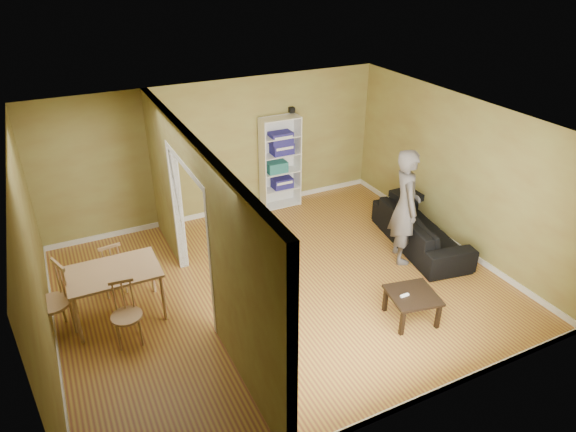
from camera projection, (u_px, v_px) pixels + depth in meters
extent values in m
plane|color=gold|center=(282.00, 287.00, 7.94)|extent=(6.50, 6.50, 0.00)
plane|color=white|center=(281.00, 125.00, 6.72)|extent=(6.50, 6.50, 0.00)
plane|color=#9C9E51|center=(218.00, 151.00, 9.52)|extent=(6.50, 0.00, 6.50)
plane|color=#9C9E51|center=(399.00, 326.00, 5.15)|extent=(6.50, 0.00, 6.50)
plane|color=#9C9E51|center=(34.00, 268.00, 6.07)|extent=(0.00, 5.50, 5.50)
plane|color=#9C9E51|center=(456.00, 173.00, 8.60)|extent=(0.00, 5.50, 5.50)
cube|color=black|center=(292.00, 110.00, 9.77)|extent=(0.10, 0.10, 0.10)
imported|color=black|center=(421.00, 225.00, 8.85)|extent=(2.29, 1.27, 0.83)
imported|color=slate|center=(407.00, 197.00, 8.15)|extent=(1.01, 0.91, 2.28)
cube|color=white|center=(262.00, 166.00, 9.85)|extent=(0.02, 0.34, 1.84)
cube|color=white|center=(297.00, 160.00, 10.15)|extent=(0.02, 0.34, 1.84)
cube|color=white|center=(277.00, 160.00, 10.13)|extent=(0.77, 0.02, 1.84)
cube|color=white|center=(281.00, 204.00, 10.42)|extent=(0.73, 0.34, 0.02)
cube|color=white|center=(280.00, 188.00, 10.25)|extent=(0.73, 0.34, 0.02)
cube|color=white|center=(280.00, 171.00, 10.08)|extent=(0.73, 0.34, 0.02)
cube|color=white|center=(280.00, 154.00, 9.92)|extent=(0.73, 0.34, 0.02)
cube|color=white|center=(280.00, 137.00, 9.75)|extent=(0.73, 0.34, 0.02)
cube|color=white|center=(280.00, 118.00, 9.58)|extent=(0.73, 0.34, 0.02)
cube|color=navy|center=(282.00, 183.00, 10.22)|extent=(0.40, 0.26, 0.20)
cube|color=#19645F|center=(277.00, 167.00, 10.00)|extent=(0.40, 0.26, 0.20)
cube|color=navy|center=(282.00, 148.00, 9.88)|extent=(0.42, 0.27, 0.21)
cube|color=navy|center=(281.00, 137.00, 9.76)|extent=(0.43, 0.28, 0.22)
cube|color=black|center=(413.00, 295.00, 7.08)|extent=(0.64, 0.64, 0.04)
cube|color=black|center=(408.00, 324.00, 6.86)|extent=(0.05, 0.05, 0.39)
cube|color=black|center=(439.00, 313.00, 7.07)|extent=(0.05, 0.05, 0.39)
cube|color=black|center=(384.00, 302.00, 7.29)|extent=(0.05, 0.05, 0.39)
cube|color=black|center=(414.00, 292.00, 7.49)|extent=(0.05, 0.05, 0.39)
cube|color=white|center=(405.00, 295.00, 7.02)|extent=(0.13, 0.04, 0.03)
cube|color=tan|center=(113.00, 272.00, 6.99)|extent=(1.22, 0.82, 0.04)
cylinder|color=tan|center=(78.00, 321.00, 6.66)|extent=(0.05, 0.05, 0.72)
cylinder|color=tan|center=(164.00, 298.00, 7.10)|extent=(0.05, 0.05, 0.72)
cylinder|color=tan|center=(72.00, 292.00, 7.23)|extent=(0.05, 0.05, 0.72)
cylinder|color=tan|center=(152.00, 272.00, 7.67)|extent=(0.05, 0.05, 0.72)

